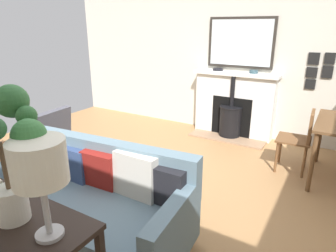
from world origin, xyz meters
The scene contains 13 objects.
ground_plane centered at (0.00, 0.00, 0.00)m, with size 5.13×6.10×0.01m, color #A87A4C.
wall_left centered at (-2.56, 0.00, 1.42)m, with size 0.12×6.10×2.85m, color beige.
fireplace centered at (-2.35, 0.36, 0.48)m, with size 0.58×1.39×1.08m.
mirror_over_mantel centered at (-2.47, 0.36, 1.54)m, with size 0.04×1.07×0.79m.
mantel_bowl_near centered at (-2.38, 0.03, 1.10)m, with size 0.17×0.17×0.04m.
mantel_bowl_far centered at (-2.38, 0.63, 1.11)m, with size 0.13×0.13×0.05m.
sofa centered at (0.80, 0.19, 0.37)m, with size 1.00×1.81×0.83m.
ottoman centered at (0.00, 0.12, 0.25)m, with size 0.67×0.85×0.40m.
armchair_accent centered at (0.15, -1.25, 0.45)m, with size 0.72×0.65×0.83m.
table_lamp_far_end centered at (1.57, 0.73, 1.19)m, with size 0.26×0.26×0.51m.
potted_plant centered at (1.57, 0.46, 1.23)m, with size 0.48×0.53×0.72m.
dining_chair_near_fireplace centered at (-1.48, 1.53, 0.49)m, with size 0.42×0.42×0.82m.
photo_gallery_row centered at (-2.49, 1.54, 1.20)m, with size 0.02×0.35×0.54m.
Camera 1 is at (2.31, 1.87, 1.79)m, focal length 31.43 mm.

